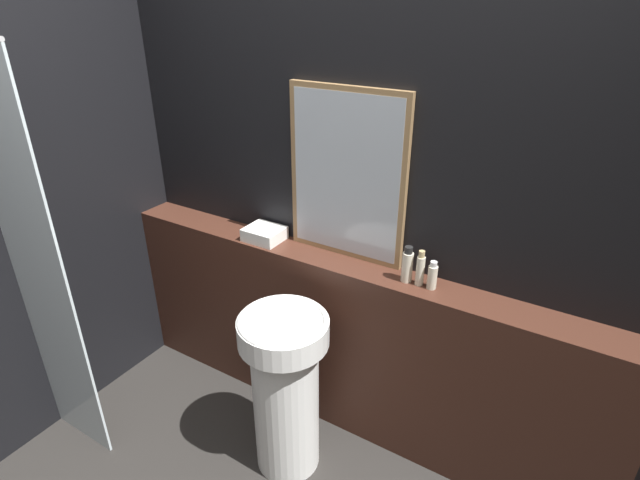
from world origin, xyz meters
TOP-DOWN VIEW (x-y plane):
  - wall_back at (0.00, 1.27)m, footprint 8.00×0.06m
  - vanity_counter at (0.00, 1.14)m, footprint 2.63×0.20m
  - pedestal_sink at (-0.09, 0.74)m, footprint 0.40×0.40m
  - mirror at (-0.06, 1.22)m, footprint 0.59×0.03m
  - towel_stack at (-0.49, 1.14)m, footprint 0.19×0.16m
  - shampoo_bottle at (0.30, 1.14)m, footprint 0.05×0.05m
  - conditioner_bottle at (0.36, 1.14)m, footprint 0.04×0.04m
  - lotion_bottle at (0.41, 1.14)m, footprint 0.04×0.04m
  - shower_panel at (-1.11, 0.30)m, footprint 0.42×0.02m

SIDE VIEW (x-z plane):
  - pedestal_sink at x=-0.09m, z-range 0.04..0.90m
  - vanity_counter at x=0.00m, z-range 0.00..0.96m
  - towel_stack at x=-0.49m, z-range 0.96..1.03m
  - shower_panel at x=-1.11m, z-range 0.01..1.99m
  - lotion_bottle at x=0.41m, z-range 0.96..1.09m
  - conditioner_bottle at x=0.36m, z-range 0.96..1.12m
  - shampoo_bottle at x=0.30m, z-range 0.96..1.12m
  - wall_back at x=0.00m, z-range 0.00..2.50m
  - mirror at x=-0.06m, z-range 0.96..1.76m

